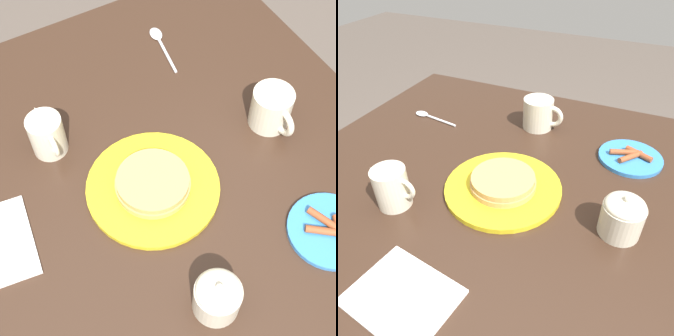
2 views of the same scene
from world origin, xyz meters
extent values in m
plane|color=#51473F|center=(0.00, 0.00, 0.00)|extent=(8.00, 8.00, 0.00)
cube|color=#332116|center=(0.00, 0.00, 0.74)|extent=(1.14, 1.08, 0.03)
cube|color=#332116|center=(-0.51, 0.48, 0.36)|extent=(0.07, 0.07, 0.72)
cylinder|color=gold|center=(-0.04, 0.04, 0.76)|extent=(0.26, 0.26, 0.01)
cylinder|color=tan|center=(-0.04, 0.04, 0.77)|extent=(0.14, 0.14, 0.01)
cylinder|color=tan|center=(-0.04, 0.04, 0.78)|extent=(0.14, 0.14, 0.01)
cylinder|color=#337AC6|center=(0.20, 0.27, 0.76)|extent=(0.15, 0.15, 0.01)
cylinder|color=brown|center=(0.18, 0.27, 0.77)|extent=(0.07, 0.04, 0.01)
cylinder|color=brown|center=(0.20, 0.26, 0.77)|extent=(0.05, 0.06, 0.01)
cylinder|color=beige|center=(-0.07, 0.32, 0.79)|extent=(0.08, 0.08, 0.09)
torus|color=beige|center=(-0.03, 0.32, 0.79)|extent=(0.06, 0.01, 0.06)
cylinder|color=brown|center=(-0.07, 0.32, 0.83)|extent=(0.07, 0.07, 0.00)
cylinder|color=beige|center=(-0.23, -0.10, 0.80)|extent=(0.07, 0.07, 0.09)
cone|color=beige|center=(-0.26, -0.10, 0.83)|extent=(0.04, 0.03, 0.04)
torus|color=beige|center=(-0.19, -0.10, 0.80)|extent=(0.05, 0.01, 0.05)
cylinder|color=beige|center=(0.21, 0.02, 0.78)|extent=(0.08, 0.08, 0.07)
ellipsoid|color=beige|center=(0.21, 0.02, 0.82)|extent=(0.08, 0.08, 0.03)
sphere|color=beige|center=(0.21, 0.02, 0.84)|extent=(0.01, 0.01, 0.01)
cylinder|color=silver|center=(-0.34, 0.24, 0.76)|extent=(0.11, 0.02, 0.01)
ellipsoid|color=silver|center=(-0.41, 0.25, 0.76)|extent=(0.05, 0.03, 0.01)
camera|label=1|loc=(0.42, -0.19, 1.60)|focal=55.00mm
camera|label=2|loc=(0.19, -0.46, 1.23)|focal=35.00mm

